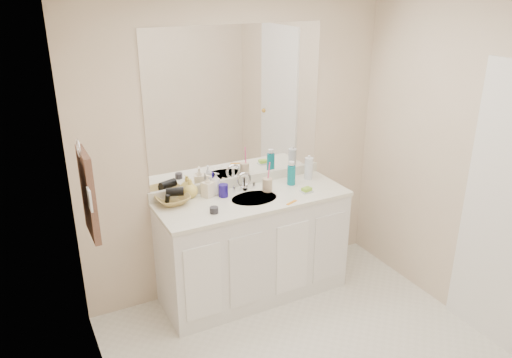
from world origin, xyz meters
name	(u,v)px	position (x,y,z in m)	size (l,w,h in m)	color
wall_back	(237,148)	(0.00, 1.30, 1.20)	(2.60, 0.02, 2.40)	beige
wall_left	(109,264)	(-1.30, 0.00, 1.20)	(0.02, 2.60, 2.40)	beige
wall_right	(485,173)	(1.30, 0.00, 1.20)	(0.02, 2.60, 2.40)	beige
vanity_cabinet	(253,248)	(0.00, 1.02, 0.42)	(1.50, 0.55, 0.85)	white
countertop	(253,199)	(0.00, 1.02, 0.86)	(1.52, 0.57, 0.03)	white
backsplash	(239,181)	(0.00, 1.29, 0.92)	(1.52, 0.03, 0.08)	silver
sink_basin	(254,199)	(0.00, 1.00, 0.87)	(0.37, 0.37, 0.02)	silver
faucet	(244,184)	(0.00, 1.18, 0.94)	(0.02, 0.02, 0.11)	silver
mirror	(237,105)	(0.00, 1.29, 1.56)	(1.48, 0.01, 1.20)	white
blue_mug	(223,191)	(-0.20, 1.14, 0.93)	(0.07, 0.07, 0.10)	navy
tan_cup	(267,185)	(0.16, 1.08, 0.93)	(0.08, 0.08, 0.11)	#C5AC8B
toothbrush	(269,173)	(0.17, 1.08, 1.03)	(0.01, 0.01, 0.20)	#FE438A
mouthwash_bottle	(291,175)	(0.40, 1.11, 0.96)	(0.07, 0.07, 0.16)	#0A7582
clear_pump_bottle	(309,168)	(0.60, 1.16, 0.97)	(0.07, 0.07, 0.19)	silver
soap_dish	(307,191)	(0.43, 0.92, 0.89)	(0.09, 0.07, 0.01)	silver
green_soap	(307,189)	(0.43, 0.92, 0.90)	(0.07, 0.05, 0.03)	#86BD2E
orange_comb	(292,202)	(0.21, 0.80, 0.88)	(0.11, 0.02, 0.00)	orange
dark_jar	(214,210)	(-0.38, 0.90, 0.90)	(0.06, 0.06, 0.04)	#29272D
soap_bottle_white	(216,184)	(-0.23, 1.21, 0.97)	(0.07, 0.07, 0.18)	white
soap_bottle_cream	(208,186)	(-0.31, 1.20, 0.97)	(0.08, 0.08, 0.18)	#FFEECF
soap_bottle_yellow	(190,188)	(-0.43, 1.25, 0.95)	(0.12, 0.12, 0.15)	#EBCF5B
wicker_basket	(173,199)	(-0.59, 1.20, 0.91)	(0.26, 0.26, 0.06)	#A18341
hair_dryer	(175,192)	(-0.57, 1.20, 0.97)	(0.07, 0.07, 0.13)	black
towel_ring	(78,148)	(-1.27, 0.77, 1.55)	(0.11, 0.11, 0.01)	silver
hand_towel	(88,194)	(-1.25, 0.77, 1.25)	(0.04, 0.32, 0.55)	#483027
switch_plate	(90,200)	(-1.27, 0.57, 1.30)	(0.01, 0.09, 0.13)	white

